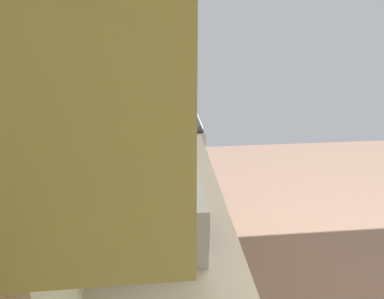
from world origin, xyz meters
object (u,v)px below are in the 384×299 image
at_px(bowl, 179,178).
at_px(kettle, 174,137).
at_px(microwave, 161,212).
at_px(oven_range, 165,166).

xyz_separation_m(bowl, kettle, (0.59, 0.00, 0.05)).
bearing_deg(bowl, microwave, 168.24).
distance_m(bowl, kettle, 0.59).
bearing_deg(kettle, bowl, 180.00).
distance_m(oven_range, kettle, 0.80).
xyz_separation_m(oven_range, kettle, (-0.62, -0.06, 0.51)).
bearing_deg(kettle, oven_range, 5.72).
bearing_deg(bowl, kettle, 0.00).
distance_m(oven_range, bowl, 1.29).
bearing_deg(microwave, oven_range, -1.53).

